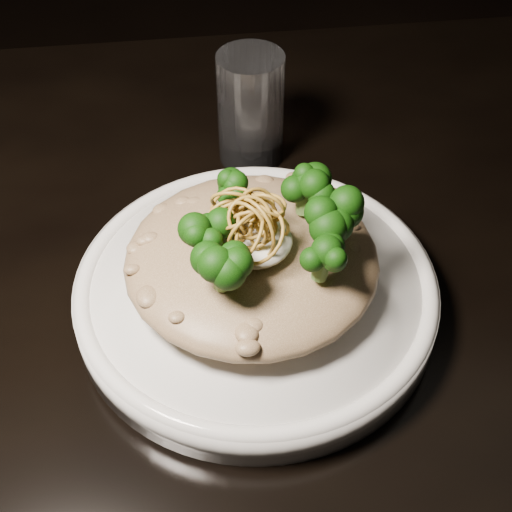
{
  "coord_description": "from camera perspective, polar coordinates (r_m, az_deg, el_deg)",
  "views": [
    {
      "loc": [
        -0.08,
        -0.38,
        1.17
      ],
      "look_at": [
        -0.04,
        -0.02,
        0.81
      ],
      "focal_mm": 50.0,
      "sensor_mm": 36.0,
      "label": 1
    }
  ],
  "objects": [
    {
      "name": "plate",
      "position": [
        0.54,
        0.0,
        -3.01
      ],
      "size": [
        0.27,
        0.27,
        0.03
      ],
      "primitive_type": "cylinder",
      "color": "white",
      "rests_on": "table"
    },
    {
      "name": "drinking_glass",
      "position": [
        0.66,
        -0.43,
        11.69
      ],
      "size": [
        0.07,
        0.07,
        0.11
      ],
      "primitive_type": "cylinder",
      "rotation": [
        0.0,
        0.0,
        0.2
      ],
      "color": "silver",
      "rests_on": "table"
    },
    {
      "name": "cheese",
      "position": [
        0.49,
        -0.22,
        1.27
      ],
      "size": [
        0.06,
        0.06,
        0.02
      ],
      "primitive_type": "ellipsoid",
      "color": "silver",
      "rests_on": "risotto"
    },
    {
      "name": "shallots",
      "position": [
        0.48,
        -0.5,
        3.33
      ],
      "size": [
        0.05,
        0.05,
        0.03
      ],
      "primitive_type": null,
      "color": "brown",
      "rests_on": "cheese"
    },
    {
      "name": "table",
      "position": [
        0.64,
        3.17,
        -6.83
      ],
      "size": [
        1.1,
        0.8,
        0.75
      ],
      "color": "black",
      "rests_on": "ground"
    },
    {
      "name": "risotto",
      "position": [
        0.52,
        -0.35,
        -0.21
      ],
      "size": [
        0.19,
        0.19,
        0.04
      ],
      "primitive_type": "ellipsoid",
      "color": "brown",
      "rests_on": "plate"
    },
    {
      "name": "broccoli",
      "position": [
        0.49,
        0.6,
        2.6
      ],
      "size": [
        0.11,
        0.11,
        0.04
      ],
      "primitive_type": null,
      "color": "black",
      "rests_on": "risotto"
    }
  ]
}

